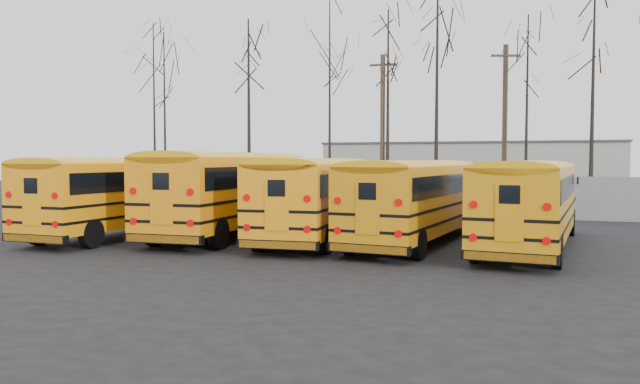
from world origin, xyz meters
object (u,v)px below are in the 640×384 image
at_px(bus_b, 233,186).
at_px(bus_e, 529,197).
at_px(bus_a, 129,189).
at_px(bus_c, 320,191).
at_px(bus_d, 416,194).
at_px(utility_pole_left, 383,129).
at_px(utility_pole_right, 505,125).

xyz_separation_m(bus_b, bus_e, (10.32, -0.38, -0.18)).
bearing_deg(bus_a, bus_c, 10.20).
height_order(bus_d, utility_pole_left, utility_pole_left).
relative_size(bus_b, bus_c, 1.07).
relative_size(bus_d, bus_e, 1.00).
bearing_deg(utility_pole_right, bus_d, -115.60).
bearing_deg(bus_c, bus_e, -6.23).
distance_m(bus_e, utility_pole_left, 18.29).
height_order(bus_c, utility_pole_left, utility_pole_left).
height_order(bus_a, bus_c, bus_a).
height_order(bus_a, utility_pole_right, utility_pole_right).
distance_m(bus_a, bus_e, 13.92).
bearing_deg(bus_c, bus_b, 172.69).
relative_size(bus_b, bus_d, 1.10).
height_order(bus_d, utility_pole_right, utility_pole_right).
distance_m(bus_d, bus_e, 3.53).
bearing_deg(utility_pole_right, utility_pole_left, 168.54).
height_order(bus_b, bus_d, bus_b).
xyz_separation_m(bus_a, bus_d, (10.37, 1.19, -0.05)).
relative_size(bus_a, bus_c, 0.99).
distance_m(bus_b, bus_c, 3.44).
relative_size(bus_a, utility_pole_left, 1.16).
relative_size(bus_c, bus_e, 1.03).
distance_m(bus_c, utility_pole_right, 17.70).
bearing_deg(utility_pole_left, bus_c, -84.61).
height_order(bus_a, bus_b, bus_b).
bearing_deg(utility_pole_left, bus_b, -97.18).
xyz_separation_m(bus_b, utility_pole_right, (8.65, 16.46, 2.94)).
height_order(bus_b, bus_c, bus_b).
relative_size(bus_e, utility_pole_right, 1.10).
height_order(bus_b, utility_pole_left, utility_pole_left).
relative_size(bus_d, utility_pole_left, 1.14).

